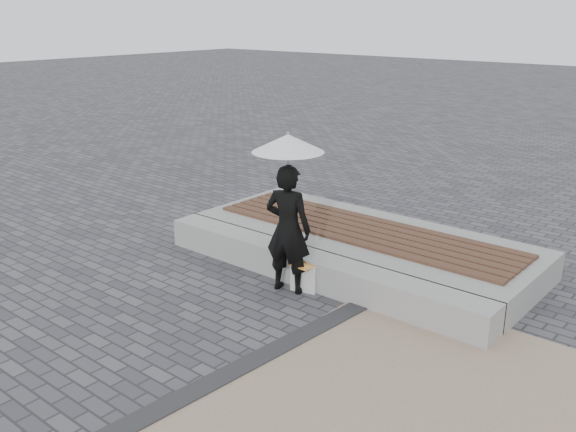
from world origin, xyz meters
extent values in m
plane|color=#4D4C51|center=(0.00, 0.00, 0.00)|extent=(80.00, 80.00, 0.00)
cube|color=#2A2A2C|center=(0.75, -0.50, 0.02)|extent=(0.61, 5.20, 0.04)
cube|color=gray|center=(0.00, 1.60, 0.20)|extent=(5.00, 0.45, 0.40)
cube|color=#9B9C97|center=(0.00, 2.80, 0.20)|extent=(5.00, 2.00, 0.40)
imported|color=black|center=(-0.11, 1.23, 0.83)|extent=(0.68, 0.53, 1.66)
cylinder|color=#A4A4A9|center=(-0.11, 1.23, 1.37)|extent=(0.02, 0.02, 0.88)
cone|color=white|center=(-0.11, 1.23, 1.92)|extent=(0.88, 0.88, 0.22)
sphere|color=#A4A4A9|center=(-0.11, 1.23, 2.04)|extent=(0.03, 0.03, 0.03)
cube|color=black|center=(-0.49, 1.67, 0.52)|extent=(0.37, 0.25, 0.24)
cube|color=#B8B8B4|center=(0.07, 1.35, 0.18)|extent=(0.37, 0.23, 0.36)
cube|color=#F34345|center=(0.07, 1.30, 0.37)|extent=(0.32, 0.25, 0.01)
camera|label=1|loc=(4.66, -4.49, 3.42)|focal=39.41mm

